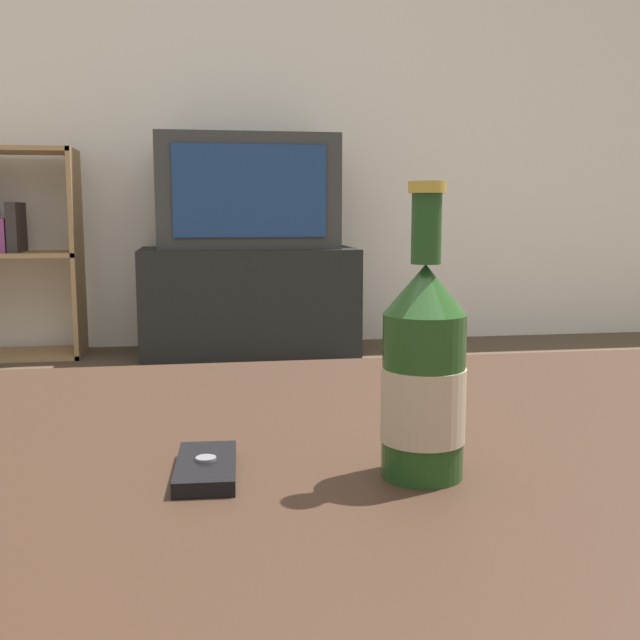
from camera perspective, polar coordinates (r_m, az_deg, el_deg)
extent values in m
cube|color=silver|center=(3.80, -7.83, 17.96)|extent=(8.00, 0.05, 2.60)
cube|color=#332116|center=(0.77, -0.07, -11.14)|extent=(1.28, 0.90, 0.04)
cylinder|color=black|center=(1.39, 21.95, -11.94)|extent=(0.07, 0.07, 0.38)
cube|color=black|center=(3.46, -5.45, 1.42)|extent=(0.97, 0.48, 0.49)
cube|color=#2D2D2D|center=(3.44, -5.57, 9.67)|extent=(0.80, 0.37, 0.50)
cube|color=navy|center=(3.25, -5.34, 9.76)|extent=(0.66, 0.01, 0.39)
cube|color=#99754C|center=(3.57, -18.00, 4.83)|extent=(0.02, 0.30, 0.93)
cube|color=#99754C|center=(3.68, -22.08, -2.45)|extent=(0.59, 0.30, 0.02)
cube|color=#99754C|center=(3.63, -22.47, 4.65)|extent=(0.59, 0.30, 0.02)
cube|color=#99754C|center=(3.63, -22.87, 11.84)|extent=(0.59, 0.30, 0.02)
cube|color=#7F3875|center=(3.63, -22.93, 5.97)|extent=(0.05, 0.21, 0.15)
cube|color=#2D2828|center=(3.62, -22.12, 6.56)|extent=(0.04, 0.21, 0.22)
cylinder|color=#1E4219|center=(0.67, 7.86, -5.76)|extent=(0.07, 0.07, 0.15)
cylinder|color=tan|center=(0.68, 7.85, -6.37)|extent=(0.08, 0.08, 0.07)
cone|color=#1E4219|center=(0.66, 8.02, 2.34)|extent=(0.07, 0.07, 0.04)
cylinder|color=#1E4219|center=(0.65, 8.12, 6.89)|extent=(0.03, 0.03, 0.06)
cylinder|color=#B79333|center=(0.65, 8.18, 9.99)|extent=(0.03, 0.03, 0.01)
cube|color=black|center=(0.69, -8.67, -11.07)|extent=(0.06, 0.12, 0.01)
cylinder|color=slate|center=(0.69, -8.69, -10.41)|extent=(0.02, 0.02, 0.00)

